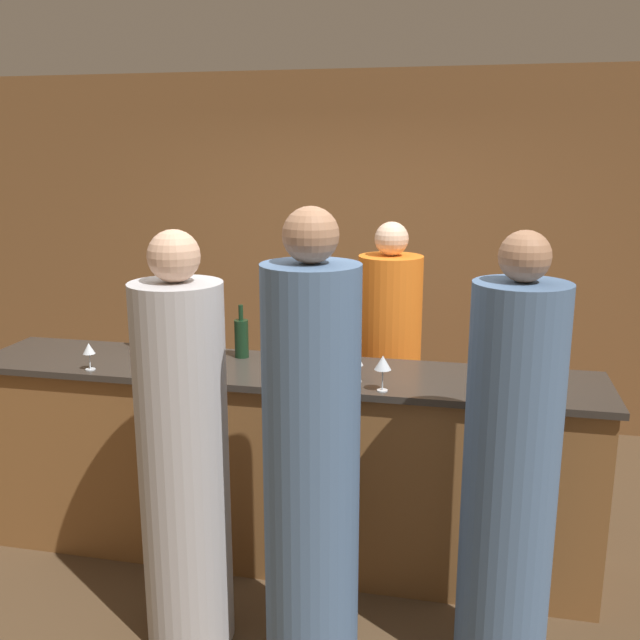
% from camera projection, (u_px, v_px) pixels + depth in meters
% --- Properties ---
extents(ground_plane, '(14.00, 14.00, 0.00)m').
position_uv_depth(ground_plane, '(282.00, 552.00, 3.99)').
color(ground_plane, '#4C3823').
extents(back_wall, '(8.00, 0.06, 2.80)m').
position_uv_depth(back_wall, '(352.00, 250.00, 5.78)').
color(back_wall, brown).
rests_on(back_wall, ground_plane).
extents(bar_counter, '(3.34, 0.62, 1.08)m').
position_uv_depth(bar_counter, '(281.00, 463.00, 3.87)').
color(bar_counter, brown).
rests_on(bar_counter, ground_plane).
extents(bartender, '(0.39, 0.39, 1.79)m').
position_uv_depth(bartender, '(388.00, 379.00, 4.39)').
color(bartender, orange).
rests_on(bartender, ground_plane).
extents(guest_0, '(0.38, 0.38, 1.90)m').
position_uv_depth(guest_0, '(510.00, 480.00, 2.91)').
color(guest_0, '#4C6B93').
rests_on(guest_0, ground_plane).
extents(guest_1, '(0.40, 0.40, 1.88)m').
position_uv_depth(guest_1, '(184.00, 461.00, 3.12)').
color(guest_1, '#B2B2B7').
rests_on(guest_1, ground_plane).
extents(guest_2, '(0.40, 0.40, 1.99)m').
position_uv_depth(guest_2, '(311.00, 469.00, 2.92)').
color(guest_2, '#4C6B93').
rests_on(guest_2, ground_plane).
extents(wine_bottle_0, '(0.08, 0.08, 0.30)m').
position_uv_depth(wine_bottle_0, '(242.00, 338.00, 3.93)').
color(wine_bottle_0, black).
rests_on(wine_bottle_0, bar_counter).
extents(wine_bottle_1, '(0.08, 0.08, 0.30)m').
position_uv_depth(wine_bottle_1, '(141.00, 328.00, 4.11)').
color(wine_bottle_1, black).
rests_on(wine_bottle_1, bar_counter).
extents(wine_glass_0, '(0.06, 0.06, 0.16)m').
position_uv_depth(wine_glass_0, '(178.00, 354.00, 3.59)').
color(wine_glass_0, silver).
rests_on(wine_glass_0, bar_counter).
extents(wine_glass_1, '(0.06, 0.06, 0.14)m').
position_uv_depth(wine_glass_1, '(89.00, 350.00, 3.70)').
color(wine_glass_1, silver).
rests_on(wine_glass_1, bar_counter).
extents(wine_glass_2, '(0.07, 0.07, 0.15)m').
position_uv_depth(wine_glass_2, '(357.00, 360.00, 3.51)').
color(wine_glass_2, silver).
rests_on(wine_glass_2, bar_counter).
extents(wine_glass_3, '(0.08, 0.08, 0.17)m').
position_uv_depth(wine_glass_3, '(383.00, 364.00, 3.37)').
color(wine_glass_3, silver).
rests_on(wine_glass_3, bar_counter).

